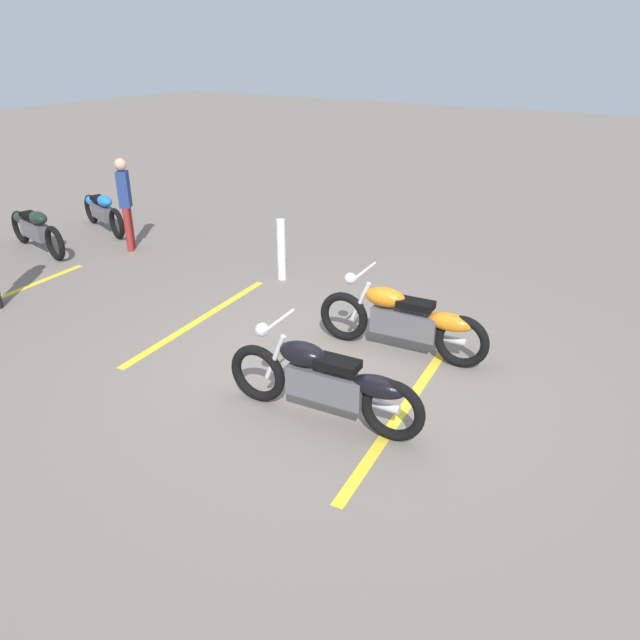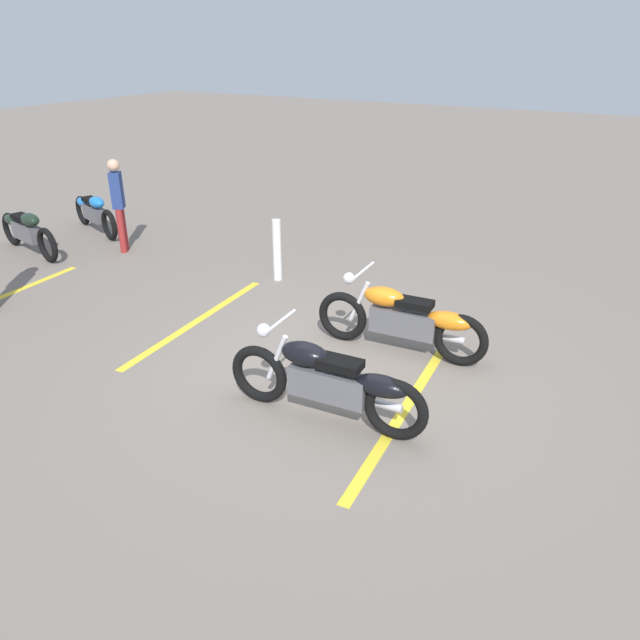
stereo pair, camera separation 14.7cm
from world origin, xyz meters
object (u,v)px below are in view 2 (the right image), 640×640
at_px(motorcycle_row_left, 26,230).
at_px(bystander_secondary, 118,201).
at_px(motorcycle_bright_foreground, 404,319).
at_px(motorcycle_row_far_left, 94,211).
at_px(bollard_post, 277,250).
at_px(motorcycle_dark_foreground, 329,381).

xyz_separation_m(motorcycle_row_left, bystander_secondary, (-1.45, -0.96, 0.51)).
height_order(motorcycle_bright_foreground, motorcycle_row_far_left, motorcycle_bright_foreground).
bearing_deg(motorcycle_row_left, motorcycle_bright_foreground, 10.79).
distance_m(motorcycle_row_far_left, bollard_post, 4.77).
bearing_deg(bystander_secondary, motorcycle_dark_foreground, 119.69).
bearing_deg(motorcycle_bright_foreground, motorcycle_row_far_left, -16.95).
xyz_separation_m(motorcycle_row_far_left, bystander_secondary, (-1.46, 0.60, 0.53)).
bearing_deg(bollard_post, motorcycle_row_left, 14.06).
relative_size(motorcycle_row_left, bystander_secondary, 1.22).
bearing_deg(motorcycle_row_far_left, bystander_secondary, -2.49).
bearing_deg(motorcycle_row_far_left, motorcycle_dark_foreground, -4.96).
xyz_separation_m(bystander_secondary, bollard_post, (-3.29, -0.23, -0.44)).
height_order(motorcycle_row_left, bystander_secondary, bystander_secondary).
xyz_separation_m(motorcycle_dark_foreground, motorcycle_row_left, (7.48, -1.91, -0.03)).
xyz_separation_m(motorcycle_bright_foreground, motorcycle_row_left, (7.54, -0.14, -0.03)).
height_order(motorcycle_bright_foreground, motorcycle_row_left, motorcycle_bright_foreground).
bearing_deg(motorcycle_row_far_left, motorcycle_row_left, -69.58).
bearing_deg(motorcycle_row_far_left, bollard_post, 15.42).
distance_m(motorcycle_row_far_left, bystander_secondary, 1.67).
relative_size(motorcycle_row_left, bollard_post, 2.05).
xyz_separation_m(motorcycle_bright_foreground, motorcycle_dark_foreground, (0.06, 1.78, 0.00)).
height_order(motorcycle_dark_foreground, motorcycle_row_far_left, motorcycle_dark_foreground).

